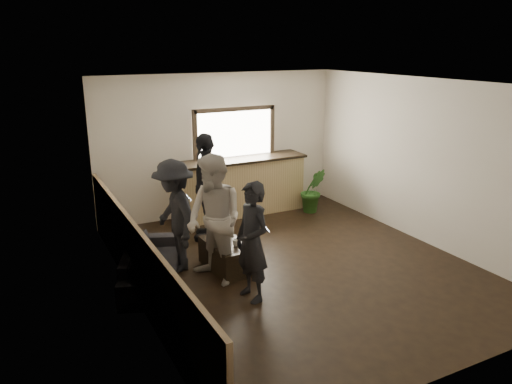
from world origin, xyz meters
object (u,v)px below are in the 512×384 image
bar_counter (240,183)px  cup_b (236,243)px  person_d (206,187)px  sofa (151,263)px  person_c (175,216)px  cup_a (218,236)px  coffee_table (227,256)px  person_a (252,242)px  person_b (214,220)px  potted_plant (313,190)px

bar_counter → cup_b: size_ratio=25.49×
bar_counter → person_d: (-1.10, -0.95, 0.30)m
sofa → person_c: size_ratio=1.09×
cup_b → person_d: bearing=84.6°
cup_a → cup_b: bearing=-71.4°
coffee_table → person_a: bearing=-94.2°
person_c → person_a: bearing=23.1°
sofa → coffee_table: bearing=-75.5°
person_a → person_d: person_d is taller
cup_a → person_b: (-0.26, -0.51, 0.47)m
bar_counter → potted_plant: size_ratio=2.95×
person_c → sofa: bearing=-65.8°
sofa → cup_a: size_ratio=16.78×
sofa → potted_plant: potted_plant is taller
person_b → cup_a: bearing=137.1°
coffee_table → cup_a: bearing=105.5°
potted_plant → person_b: bearing=-146.4°
person_a → cup_a: bearing=171.0°
sofa → person_c: bearing=-43.0°
bar_counter → cup_b: bearing=-116.9°
cup_b → sofa: bearing=165.7°
person_b → coffee_table: bearing=117.4°
potted_plant → person_a: (-2.74, -2.68, 0.36)m
potted_plant → person_d: bearing=-171.8°
coffee_table → person_c: (-0.69, 0.35, 0.65)m
person_a → person_d: (0.28, 2.32, 0.13)m
cup_a → potted_plant: 3.10m
coffee_table → person_d: size_ratio=0.51×
cup_a → person_c: (-0.63, 0.14, 0.39)m
sofa → cup_b: bearing=-82.8°
coffee_table → potted_plant: potted_plant is taller
sofa → person_a: size_ratio=1.15×
bar_counter → sofa: bar_counter is taller
person_c → person_d: (0.90, 0.97, 0.09)m
cup_b → bar_counter: bearing=63.1°
person_c → coffee_table: bearing=61.5°
bar_counter → sofa: (-2.45, -2.14, -0.37)m
sofa → person_b: bearing=-96.7°
sofa → cup_b: sofa is taller
cup_a → cup_b: size_ratio=1.05×
person_c → person_d: bearing=135.9°
bar_counter → person_b: (-1.63, -2.58, 0.30)m
bar_counter → person_c: (-2.00, -1.92, 0.22)m
coffee_table → person_b: size_ratio=0.51×
sofa → person_b: (0.82, -0.44, 0.66)m
bar_counter → potted_plant: bar_counter is taller
sofa → person_b: size_ratio=1.00×
coffee_table → cup_b: 0.32m
cup_a → person_c: 0.75m
potted_plant → person_d: person_d is taller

